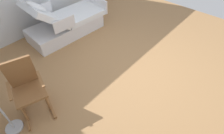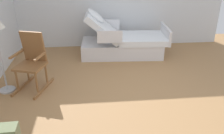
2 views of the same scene
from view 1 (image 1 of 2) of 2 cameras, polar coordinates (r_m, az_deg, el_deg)
ground_plane at (r=3.93m, az=6.29°, el=-0.81°), size 7.23×7.23×0.00m
hospital_bed at (r=4.99m, az=-14.59°, el=13.47°), size 1.09×2.11×1.19m
rocking_chair at (r=3.23m, az=-25.40°, el=-5.94°), size 0.87×0.68×1.05m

